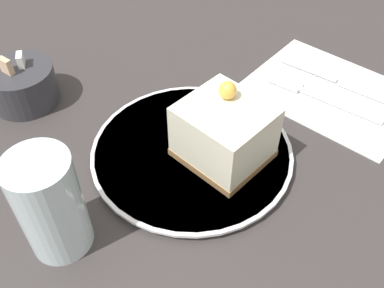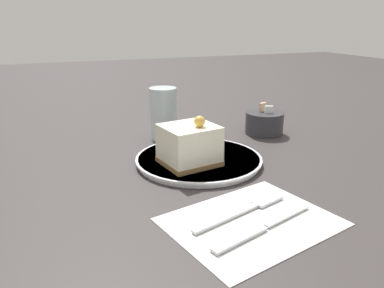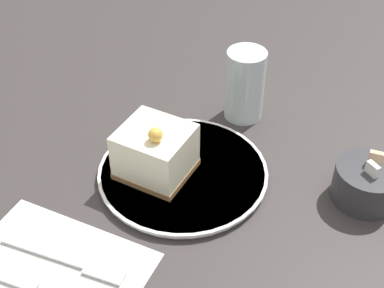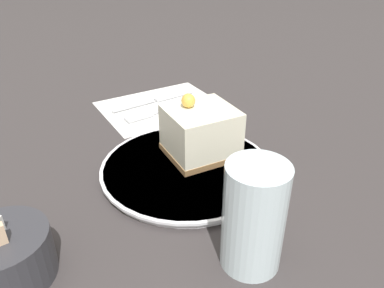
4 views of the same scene
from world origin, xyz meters
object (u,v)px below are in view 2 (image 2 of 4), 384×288
at_px(sugar_bowl, 264,123).
at_px(plate, 199,159).
at_px(fork, 247,209).
at_px(knife, 255,231).
at_px(drinking_glass, 163,113).
at_px(cake_slice, 189,145).

bearing_deg(sugar_bowl, plate, -61.40).
relative_size(fork, sugar_bowl, 1.85).
xyz_separation_m(knife, drinking_glass, (-0.46, 0.02, 0.06)).
relative_size(cake_slice, drinking_glass, 0.93).
distance_m(plate, cake_slice, 0.06).
xyz_separation_m(plate, cake_slice, (0.03, -0.03, 0.04)).
xyz_separation_m(fork, drinking_glass, (-0.40, -0.01, 0.06)).
height_order(cake_slice, knife, cake_slice).
xyz_separation_m(plate, drinking_glass, (-0.19, -0.02, 0.05)).
height_order(plate, sugar_bowl, sugar_bowl).
bearing_deg(plate, knife, -6.57).
xyz_separation_m(cake_slice, fork, (0.19, 0.02, -0.05)).
xyz_separation_m(cake_slice, drinking_glass, (-0.21, 0.02, 0.01)).
distance_m(fork, knife, 0.06).
xyz_separation_m(plate, knife, (0.27, -0.03, -0.00)).
bearing_deg(drinking_glass, knife, -2.02).
bearing_deg(cake_slice, fork, -3.28).
height_order(knife, drinking_glass, drinking_glass).
xyz_separation_m(sugar_bowl, drinking_glass, (-0.06, -0.25, 0.03)).
bearing_deg(drinking_glass, plate, 4.73).
bearing_deg(drinking_glass, sugar_bowl, 76.83).
distance_m(fork, drinking_glass, 0.40).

